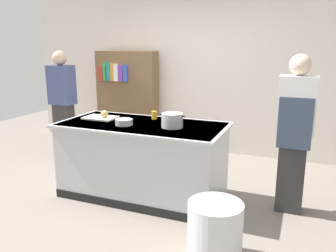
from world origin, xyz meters
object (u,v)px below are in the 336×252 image
(stock_pot, at_px, (172,120))
(trash_bin, at_px, (215,231))
(onion, at_px, (104,114))
(person_guest, at_px, (63,103))
(mixing_bowl, at_px, (124,122))
(person_chef, at_px, (295,131))
(bookshelf, at_px, (127,99))
(juice_cup, at_px, (154,115))

(stock_pot, relative_size, trash_bin, 0.59)
(onion, height_order, stock_pot, stock_pot)
(person_guest, bearing_deg, mixing_bowl, 75.61)
(stock_pot, height_order, trash_bin, stock_pot)
(person_chef, distance_m, bookshelf, 3.26)
(person_guest, bearing_deg, bookshelf, 166.00)
(stock_pot, distance_m, mixing_bowl, 0.57)
(person_guest, height_order, bookshelf, person_guest)
(stock_pot, xyz_separation_m, bookshelf, (-1.57, 1.84, -0.13))
(onion, xyz_separation_m, person_chef, (2.22, 0.20, -0.05))
(bookshelf, bearing_deg, juice_cup, -51.41)
(onion, relative_size, mixing_bowl, 0.47)
(person_chef, bearing_deg, person_guest, 89.88)
(onion, xyz_separation_m, mixing_bowl, (0.38, -0.18, -0.03))
(stock_pot, xyz_separation_m, person_chef, (1.29, 0.28, -0.07))
(onion, bearing_deg, person_guest, 149.33)
(stock_pot, bearing_deg, juice_cup, 138.32)
(person_guest, distance_m, bookshelf, 1.19)
(person_chef, bearing_deg, juice_cup, 96.77)
(stock_pot, bearing_deg, onion, 175.28)
(onion, relative_size, trash_bin, 0.18)
(stock_pot, height_order, person_guest, person_guest)
(onion, xyz_separation_m, bookshelf, (-0.64, 1.76, -0.11))
(juice_cup, bearing_deg, mixing_bowl, -114.07)
(bookshelf, bearing_deg, trash_bin, -49.79)
(juice_cup, bearing_deg, person_guest, 165.20)
(onion, distance_m, person_guest, 1.41)
(trash_bin, bearing_deg, onion, 149.65)
(onion, relative_size, juice_cup, 0.94)
(mixing_bowl, height_order, bookshelf, bookshelf)
(stock_pot, relative_size, bookshelf, 0.18)
(mixing_bowl, xyz_separation_m, person_guest, (-1.59, 0.90, -0.02))
(person_chef, distance_m, person_guest, 3.48)
(stock_pot, xyz_separation_m, mixing_bowl, (-0.56, -0.10, -0.05))
(person_guest, bearing_deg, person_chef, 96.49)
(juice_cup, distance_m, bookshelf, 1.93)
(stock_pot, bearing_deg, person_guest, 159.63)
(trash_bin, bearing_deg, juice_cup, 132.10)
(trash_bin, distance_m, person_chef, 1.46)
(juice_cup, height_order, trash_bin, juice_cup)
(juice_cup, xyz_separation_m, trash_bin, (1.12, -1.24, -0.69))
(stock_pot, bearing_deg, person_chef, 12.14)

